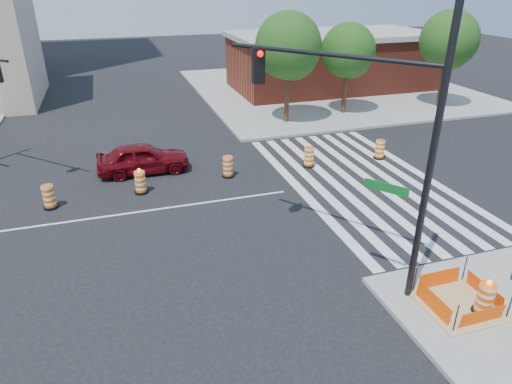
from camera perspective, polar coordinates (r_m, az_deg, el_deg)
ground at (r=19.43m, az=-16.21°, el=-2.67°), size 120.00×120.00×0.00m
sidewalk_ne at (r=40.51m, az=9.09°, el=12.72°), size 22.00×22.00×0.15m
crosswalk_east at (r=22.23m, az=13.03°, el=1.39°), size 6.75×13.50×0.01m
lane_centerline at (r=19.43m, az=-16.21°, el=-2.66°), size 14.00×0.12×0.01m
excavation_pit at (r=14.89m, az=23.93°, el=-12.49°), size 2.20×2.20×0.90m
brick_storefront at (r=40.09m, az=9.32°, el=15.84°), size 16.50×8.50×4.60m
red_coupe at (r=22.99m, az=-13.94°, el=4.12°), size 4.40×1.78×1.50m
signal_pole_se at (r=13.01m, az=13.97°, el=8.95°), size 4.05×5.34×8.67m
pit_drum at (r=14.60m, az=26.69°, el=-11.95°), size 0.58×0.58×1.15m
tree_north_c at (r=29.41m, az=4.10°, el=17.32°), size 4.10×4.10×6.97m
tree_north_d at (r=32.19m, az=11.44°, el=16.59°), size 3.61×3.60×6.12m
tree_north_e at (r=35.87m, az=22.95°, el=16.78°), size 3.99×3.99×6.79m
median_drum_2 at (r=20.80m, az=-24.44°, el=-0.64°), size 0.60×0.60×1.02m
median_drum_3 at (r=20.90m, az=-14.24°, el=1.12°), size 0.60×0.60×1.18m
median_drum_4 at (r=21.98m, az=-3.52°, el=3.09°), size 0.60×0.60×1.02m
median_drum_5 at (r=23.28m, az=6.64°, el=4.28°), size 0.60×0.60×1.02m
median_drum_6 at (r=25.03m, az=15.21°, el=5.08°), size 0.60×0.60×1.02m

